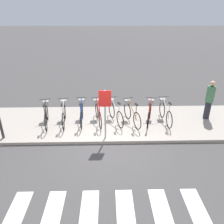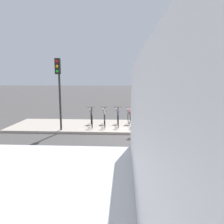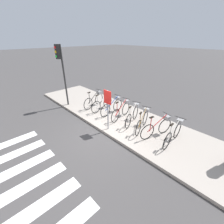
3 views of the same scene
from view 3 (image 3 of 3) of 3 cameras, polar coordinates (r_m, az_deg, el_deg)
name	(u,v)px [view 3 (image 3 of 3)]	position (r m, az deg, el deg)	size (l,w,h in m)	color
ground_plane	(104,134)	(7.01, -2.99, -8.26)	(120.00, 120.00, 0.00)	#423F3F
sidewalk	(127,121)	(7.92, 5.66, -3.35)	(13.92, 3.15, 0.12)	#9E9389
parked_bicycle_0	(95,99)	(9.27, -6.63, 4.81)	(0.51, 1.68, 1.05)	black
parked_bicycle_1	(103,102)	(8.79, -3.42, 3.67)	(0.46, 1.70, 1.05)	black
parked_bicycle_2	(113,106)	(8.33, 0.31, 2.39)	(0.46, 1.71, 1.05)	black
parked_bicycle_3	(122,110)	(7.89, 3.75, 0.83)	(0.49, 1.69, 1.05)	black
parked_bicycle_4	(133,114)	(7.49, 7.94, -0.85)	(0.68, 1.63, 1.05)	black
parked_bicycle_5	(143,120)	(7.06, 11.65, -3.04)	(0.66, 1.64, 1.05)	black
parked_bicycle_6	(158,127)	(6.74, 17.15, -5.31)	(0.60, 1.66, 1.05)	black
parked_bicycle_7	(174,132)	(6.57, 22.53, -7.21)	(0.46, 1.71, 1.05)	black
traffic_light	(61,63)	(9.30, -18.99, 17.09)	(0.24, 0.40, 3.54)	#2D2D2D
sign_post	(108,104)	(6.51, -1.67, 3.17)	(0.44, 0.07, 1.89)	#99999E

